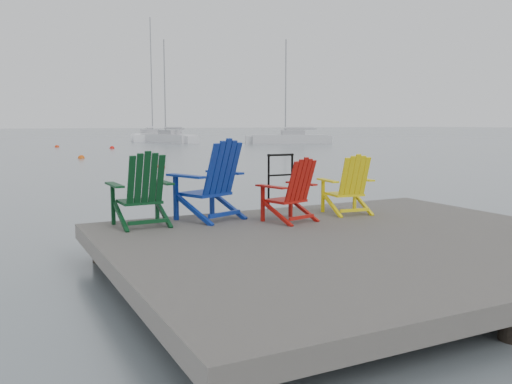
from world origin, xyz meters
name	(u,v)px	position (x,y,z in m)	size (l,w,h in m)	color
ground	(359,277)	(0.00, 0.00, 0.00)	(400.00, 400.00, 0.00)	slate
dock	(360,250)	(0.00, 0.00, 0.35)	(6.00, 5.00, 1.40)	#2F2D2A
handrail	(280,176)	(0.25, 2.45, 1.04)	(0.48, 0.04, 0.90)	black
chair_green	(142,189)	(-2.20, 1.91, 1.01)	(0.82, 0.76, 1.00)	#093417
chair_blue	(212,180)	(-1.16, 1.96, 1.08)	(1.11, 1.06, 1.15)	navy
chair_red	(292,190)	(-0.21, 1.31, 0.95)	(0.83, 0.79, 0.90)	#A9120C
chair_yellow	(349,185)	(0.91, 1.48, 0.96)	(0.78, 0.73, 0.91)	yellow
sailboat_near	(168,139)	(12.13, 46.15, 0.36)	(3.93, 7.51, 10.19)	silver
sailboat_mid	(152,137)	(12.64, 53.60, 0.35)	(6.61, 10.15, 13.59)	white
sailboat_far	(289,140)	(21.63, 38.89, 0.36)	(7.15, 4.23, 9.81)	silver
buoy_a	(161,167)	(2.76, 17.46, 0.00)	(0.33, 0.33, 0.33)	red
buoy_b	(81,158)	(0.61, 25.09, 0.00)	(0.37, 0.37, 0.37)	#DA520C
buoy_c	(112,149)	(4.53, 35.88, 0.00)	(0.38, 0.38, 0.38)	red
buoy_d	(57,147)	(1.10, 40.00, 0.00)	(0.36, 0.36, 0.36)	red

